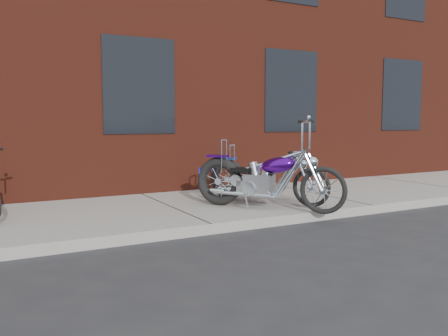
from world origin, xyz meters
TOP-DOWN VIEW (x-y plane):
  - ground at (0.00, 0.00)m, footprint 120.00×120.00m
  - sidewalk at (0.00, 1.50)m, footprint 22.00×3.00m
  - building_brick at (0.00, 8.00)m, footprint 22.00×10.00m
  - chopper_purple at (1.23, 0.58)m, footprint 1.56×2.10m
  - chopper_blue at (1.56, 1.08)m, footprint 1.26×1.97m

SIDE VIEW (x-z plane):
  - ground at x=0.00m, z-range 0.00..0.00m
  - sidewalk at x=0.00m, z-range 0.00..0.15m
  - chopper_blue at x=1.56m, z-range 0.07..1.04m
  - chopper_purple at x=1.23m, z-range -0.10..1.31m
  - building_brick at x=0.00m, z-range 0.00..8.00m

